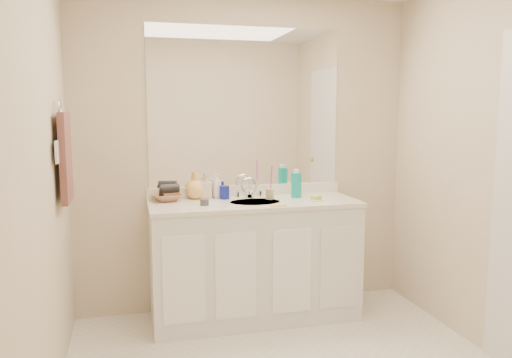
% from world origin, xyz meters
% --- Properties ---
extents(wall_back, '(2.60, 0.02, 2.40)m').
position_xyz_m(wall_back, '(0.00, 1.30, 1.20)').
color(wall_back, beige).
rests_on(wall_back, floor).
extents(wall_front, '(2.60, 0.02, 2.40)m').
position_xyz_m(wall_front, '(0.00, -1.30, 1.20)').
color(wall_front, beige).
rests_on(wall_front, floor).
extents(wall_left, '(0.02, 2.60, 2.40)m').
position_xyz_m(wall_left, '(-1.30, 0.00, 1.20)').
color(wall_left, beige).
rests_on(wall_left, floor).
extents(wall_right, '(0.02, 2.60, 2.40)m').
position_xyz_m(wall_right, '(1.30, 0.00, 1.20)').
color(wall_right, beige).
rests_on(wall_right, floor).
extents(vanity_cabinet, '(1.50, 0.55, 0.85)m').
position_xyz_m(vanity_cabinet, '(0.00, 1.02, 0.42)').
color(vanity_cabinet, white).
rests_on(vanity_cabinet, floor).
extents(countertop, '(1.52, 0.57, 0.03)m').
position_xyz_m(countertop, '(0.00, 1.02, 0.86)').
color(countertop, silver).
rests_on(countertop, vanity_cabinet).
extents(backsplash, '(1.52, 0.03, 0.08)m').
position_xyz_m(backsplash, '(0.00, 1.29, 0.92)').
color(backsplash, white).
rests_on(backsplash, countertop).
extents(sink_basin, '(0.37, 0.37, 0.02)m').
position_xyz_m(sink_basin, '(0.00, 1.00, 0.87)').
color(sink_basin, silver).
rests_on(sink_basin, countertop).
extents(faucet, '(0.02, 0.02, 0.11)m').
position_xyz_m(faucet, '(0.00, 1.18, 0.94)').
color(faucet, silver).
rests_on(faucet, countertop).
extents(mirror, '(1.48, 0.01, 1.20)m').
position_xyz_m(mirror, '(0.00, 1.29, 1.56)').
color(mirror, white).
rests_on(mirror, wall_back).
extents(blue_mug, '(0.08, 0.08, 0.10)m').
position_xyz_m(blue_mug, '(-0.19, 1.18, 0.93)').
color(blue_mug, navy).
rests_on(blue_mug, countertop).
extents(tan_cup, '(0.07, 0.07, 0.08)m').
position_xyz_m(tan_cup, '(0.13, 1.08, 0.92)').
color(tan_cup, '#C5B78B').
rests_on(tan_cup, countertop).
extents(toothbrush, '(0.02, 0.04, 0.20)m').
position_xyz_m(toothbrush, '(0.14, 1.08, 1.03)').
color(toothbrush, '#D9399E').
rests_on(toothbrush, tan_cup).
extents(mouthwash_bottle, '(0.10, 0.10, 0.19)m').
position_xyz_m(mouthwash_bottle, '(0.35, 1.12, 0.97)').
color(mouthwash_bottle, '#0D9E95').
rests_on(mouthwash_bottle, countertop).
extents(soap_dish, '(0.11, 0.09, 0.01)m').
position_xyz_m(soap_dish, '(0.44, 0.92, 0.89)').
color(soap_dish, white).
rests_on(soap_dish, countertop).
extents(green_soap, '(0.09, 0.07, 0.03)m').
position_xyz_m(green_soap, '(0.44, 0.92, 0.90)').
color(green_soap, '#A4C730').
rests_on(green_soap, soap_dish).
extents(orange_comb, '(0.12, 0.04, 0.00)m').
position_xyz_m(orange_comb, '(0.11, 0.79, 0.88)').
color(orange_comb, orange).
rests_on(orange_comb, countertop).
extents(dark_jar, '(0.08, 0.08, 0.04)m').
position_xyz_m(dark_jar, '(-0.38, 0.96, 0.90)').
color(dark_jar, '#3C3B43').
rests_on(dark_jar, countertop).
extents(soap_bottle_white, '(0.08, 0.08, 0.18)m').
position_xyz_m(soap_bottle_white, '(-0.24, 1.24, 0.97)').
color(soap_bottle_white, white).
rests_on(soap_bottle_white, countertop).
extents(soap_bottle_cream, '(0.10, 0.10, 0.18)m').
position_xyz_m(soap_bottle_cream, '(-0.32, 1.23, 0.97)').
color(soap_bottle_cream, beige).
rests_on(soap_bottle_cream, countertop).
extents(soap_bottle_yellow, '(0.19, 0.19, 0.19)m').
position_xyz_m(soap_bottle_yellow, '(-0.40, 1.24, 0.98)').
color(soap_bottle_yellow, '#F9BC60').
rests_on(soap_bottle_yellow, countertop).
extents(wicker_basket, '(0.25, 0.25, 0.05)m').
position_xyz_m(wicker_basket, '(-0.62, 1.19, 0.91)').
color(wicker_basket, '#9A5F3E').
rests_on(wicker_basket, countertop).
extents(hair_dryer, '(0.15, 0.10, 0.07)m').
position_xyz_m(hair_dryer, '(-0.60, 1.19, 0.97)').
color(hair_dryer, black).
rests_on(hair_dryer, wicker_basket).
extents(towel_ring, '(0.01, 0.11, 0.11)m').
position_xyz_m(towel_ring, '(-1.27, 0.77, 1.55)').
color(towel_ring, silver).
rests_on(towel_ring, wall_left).
extents(hand_towel, '(0.04, 0.32, 0.55)m').
position_xyz_m(hand_towel, '(-1.25, 0.77, 1.25)').
color(hand_towel, '#4C2C29').
rests_on(hand_towel, towel_ring).
extents(switch_plate, '(0.01, 0.08, 0.13)m').
position_xyz_m(switch_plate, '(-1.27, 0.57, 1.30)').
color(switch_plate, white).
rests_on(switch_plate, wall_left).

